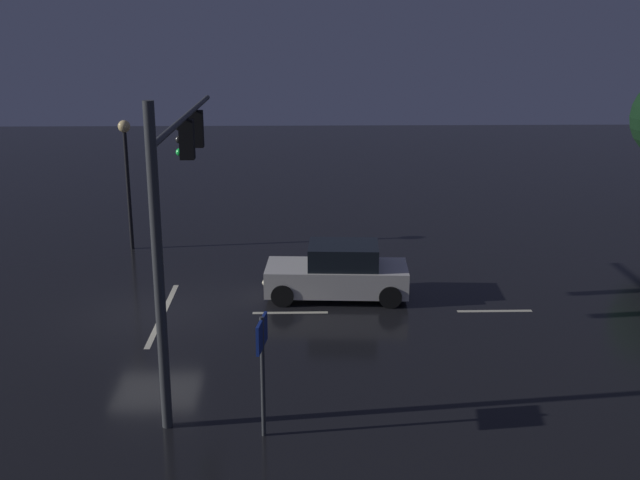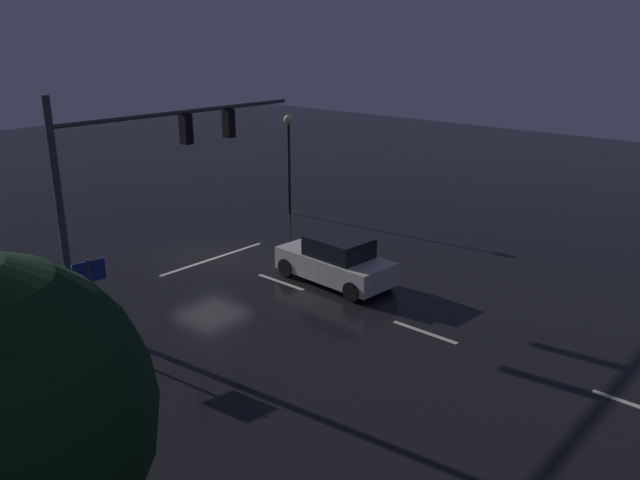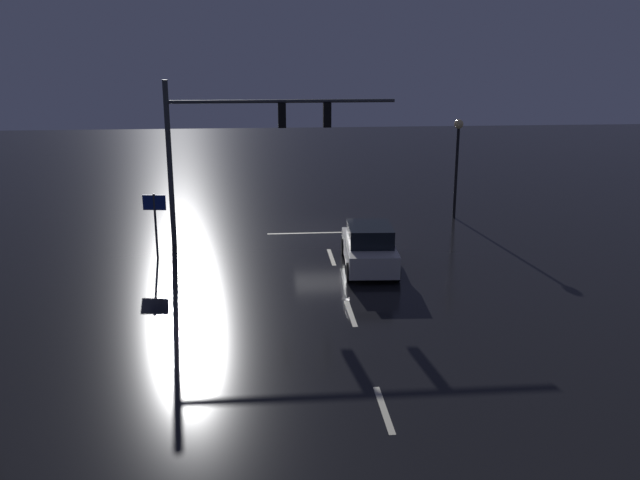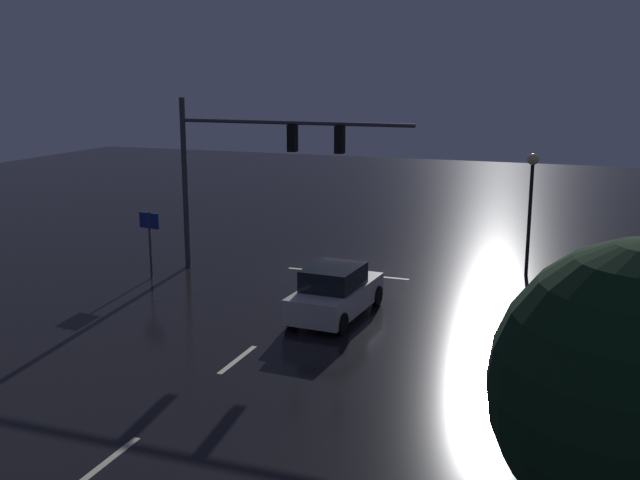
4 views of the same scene
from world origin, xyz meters
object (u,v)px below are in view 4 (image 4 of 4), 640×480
Objects in this scene: car_approaching at (335,293)px; route_sign at (149,230)px; street_lamp_left_kerb at (531,190)px; traffic_signal_assembly at (254,155)px.

car_approaching is 1.70× the size of route_sign.
route_sign is (13.53, 5.51, -1.47)m from street_lamp_left_kerb.
car_approaching is at bearing 139.88° from traffic_signal_assembly.
street_lamp_left_kerb is at bearing -157.83° from route_sign.
car_approaching is at bearing 54.16° from street_lamp_left_kerb.
traffic_signal_assembly is 2.12× the size of car_approaching.
traffic_signal_assembly is 7.28m from car_approaching.
car_approaching is (-4.71, 3.97, -3.89)m from traffic_signal_assembly.
traffic_signal_assembly is 1.98× the size of street_lamp_left_kerb.
traffic_signal_assembly is at bearing -40.12° from car_approaching.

